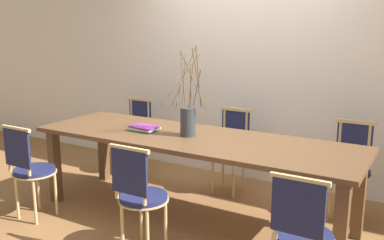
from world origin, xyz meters
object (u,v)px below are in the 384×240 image
Objects in this scene: dining_table at (192,146)px; chair_near_center at (302,232)px; book_stack at (144,128)px; vase_centerpiece at (188,119)px; chair_far_center at (350,165)px.

chair_near_center reaches higher than dining_table.
book_stack is at bearing 157.38° from chair_near_center.
vase_centerpiece is at bearing -179.99° from dining_table.
chair_near_center is at bearing -31.84° from dining_table.
vase_centerpiece is at bearing 30.98° from chair_far_center.
chair_near_center is at bearing -22.62° from book_stack.
vase_centerpiece is 0.48m from book_stack.
dining_table is 0.51m from book_stack.
vase_centerpiece is 2.93× the size of book_stack.
dining_table is 3.69× the size of vase_centerpiece.
chair_far_center is at bearing 31.83° from dining_table.
chair_far_center reaches higher than dining_table.
chair_near_center is 1.10× the size of vase_centerpiece.
vase_centerpiece reaches higher than chair_far_center.
chair_far_center reaches higher than book_stack.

